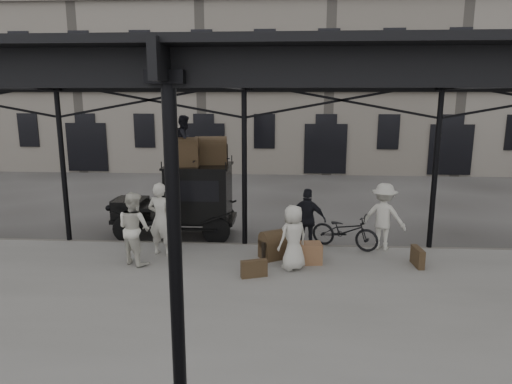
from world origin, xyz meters
TOP-DOWN VIEW (x-y plane):
  - ground at (0.00, 0.00)m, footprint 120.00×120.00m
  - platform at (0.00, -2.00)m, footprint 28.00×8.00m
  - canopy at (0.00, -1.72)m, footprint 22.50×9.00m
  - building_frontage at (0.00, 18.00)m, footprint 64.00×8.00m
  - taxi at (-1.76, 3.04)m, footprint 3.65×1.55m
  - porter_left at (-2.05, 0.99)m, footprint 0.78×0.60m
  - porter_midleft at (-2.54, 0.36)m, footprint 1.09×1.03m
  - porter_centre at (1.29, 0.21)m, footprint 0.90×0.84m
  - porter_official at (1.70, 1.61)m, footprint 1.04×0.62m
  - porter_right at (3.70, 1.80)m, footprint 1.32×1.06m
  - bicycle at (2.70, 1.80)m, footprint 1.91×1.33m
  - porter_roof at (-1.79, 2.95)m, footprint 0.64×0.77m
  - steamer_trunk_roof_near at (-1.84, 2.80)m, footprint 0.98×0.64m
  - steamer_trunk_roof_far at (-1.09, 3.25)m, footprint 0.98×0.65m
  - steamer_trunk_platform at (0.90, 0.97)m, footprint 0.95×0.85m
  - wicker_hamper at (1.70, 0.63)m, footprint 0.65×0.51m
  - suitcase_upright at (4.29, 0.59)m, footprint 0.20×0.61m
  - suitcase_flat at (0.41, -0.35)m, footprint 0.62×0.34m

SIDE VIEW (x-z plane):
  - ground at x=0.00m, z-range 0.00..0.00m
  - platform at x=0.00m, z-range 0.00..0.15m
  - suitcase_flat at x=0.41m, z-range 0.15..0.55m
  - suitcase_upright at x=4.29m, z-range 0.15..0.60m
  - wicker_hamper at x=1.70m, z-range 0.15..0.65m
  - steamer_trunk_platform at x=0.90m, z-range 0.15..0.75m
  - bicycle at x=2.70m, z-range 0.15..1.10m
  - porter_centre at x=1.29m, z-range 0.15..1.70m
  - porter_official at x=1.70m, z-range 0.15..1.80m
  - porter_midleft at x=-2.54m, z-range 0.15..1.92m
  - porter_right at x=3.70m, z-range 0.15..1.93m
  - porter_left at x=-2.05m, z-range 0.15..2.04m
  - taxi at x=-1.76m, z-range 0.11..2.29m
  - steamer_trunk_roof_far at x=-1.09m, z-range 2.18..2.86m
  - steamer_trunk_roof_near at x=-1.84m, z-range 2.18..2.87m
  - porter_roof at x=-1.79m, z-range 2.18..3.62m
  - canopy at x=0.00m, z-range 2.23..6.97m
  - building_frontage at x=0.00m, z-range 0.00..14.00m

